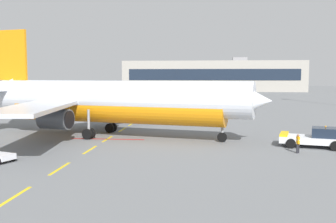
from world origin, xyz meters
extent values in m
plane|color=slate|center=(40.00, 40.00, 0.00)|extent=(400.00, 400.00, 0.00)
cube|color=yellow|center=(18.00, 1.71, 0.00)|extent=(0.24, 4.00, 0.01)
cube|color=yellow|center=(18.00, 8.50, 0.00)|extent=(0.24, 4.00, 0.01)
cube|color=yellow|center=(18.00, 15.85, 0.00)|extent=(0.24, 4.00, 0.01)
cube|color=yellow|center=(18.00, 22.08, 0.00)|extent=(0.24, 4.00, 0.01)
cube|color=yellow|center=(18.00, 29.46, 0.00)|extent=(0.24, 4.00, 0.01)
cube|color=yellow|center=(18.00, 35.07, 0.00)|extent=(0.24, 4.00, 0.01)
cube|color=yellow|center=(18.00, 41.78, 0.00)|extent=(0.24, 4.00, 0.01)
cube|color=yellow|center=(18.00, 47.36, 0.00)|extent=(0.24, 4.00, 0.01)
cube|color=yellow|center=(18.00, 52.99, 0.00)|extent=(0.24, 4.00, 0.01)
cube|color=yellow|center=(18.00, 59.15, 0.00)|extent=(0.24, 4.00, 0.01)
cube|color=yellow|center=(18.00, 65.17, 0.00)|extent=(0.24, 4.00, 0.01)
cube|color=yellow|center=(18.00, 70.78, 0.00)|extent=(0.24, 4.00, 0.01)
cube|color=yellow|center=(18.00, 77.88, 0.00)|extent=(0.24, 4.00, 0.01)
cube|color=yellow|center=(18.00, 84.26, 0.00)|extent=(0.24, 4.00, 0.01)
cube|color=#B21414|center=(18.00, 22.00, 0.00)|extent=(8.00, 0.40, 0.01)
cylinder|color=silver|center=(18.53, 24.01, 4.30)|extent=(30.20, 10.30, 3.80)
cylinder|color=orange|center=(18.53, 24.01, 3.26)|extent=(24.67, 8.78, 3.50)
cone|color=silver|center=(33.22, 20.71, 4.30)|extent=(4.23, 4.40, 3.72)
cone|color=silver|center=(3.17, 27.46, 4.78)|extent=(4.81, 4.07, 3.23)
cube|color=#192333|center=(32.19, 20.94, 4.97)|extent=(2.19, 3.13, 0.60)
cube|color=orange|center=(4.87, 27.07, 9.20)|extent=(4.37, 1.32, 6.00)
cube|color=silver|center=(4.89, 30.35, 5.06)|extent=(4.52, 6.95, 0.24)
cube|color=#B7BCC6|center=(16.52, 33.17, 3.83)|extent=(13.07, 16.96, 0.36)
cube|color=#B7BCC6|center=(12.79, 16.58, 3.83)|extent=(6.73, 17.44, 0.36)
cylinder|color=#4C4F54|center=(15.71, 30.28, 2.38)|extent=(3.58, 2.75, 2.10)
cylinder|color=black|center=(17.28, 29.92, 2.38)|extent=(0.51, 1.77, 1.79)
cylinder|color=#4C4F54|center=(13.30, 19.54, 2.38)|extent=(3.58, 2.75, 2.10)
cylinder|color=black|center=(14.86, 19.19, 2.38)|extent=(0.51, 1.77, 1.79)
cylinder|color=gray|center=(30.14, 21.40, 1.83)|extent=(0.28, 0.28, 2.67)
cylinder|color=black|center=(30.14, 21.40, 0.50)|extent=(1.03, 0.49, 0.99)
cylinder|color=gray|center=(17.15, 26.98, 1.86)|extent=(0.28, 0.28, 2.61)
cylinder|color=black|center=(17.23, 27.32, 0.55)|extent=(1.15, 0.58, 1.10)
cylinder|color=black|center=(17.08, 26.64, 0.55)|extent=(1.15, 0.58, 1.10)
cylinder|color=gray|center=(16.01, 21.91, 1.86)|extent=(0.28, 0.28, 2.61)
cylinder|color=black|center=(16.09, 22.25, 0.55)|extent=(1.15, 0.58, 1.10)
cylinder|color=black|center=(15.94, 21.57, 0.55)|extent=(1.15, 0.58, 1.10)
cube|color=silver|center=(38.63, 19.49, 0.70)|extent=(6.50, 4.19, 0.60)
cube|color=#192333|center=(39.68, 19.23, 1.45)|extent=(2.85, 2.65, 0.90)
cube|color=yellow|center=(36.07, 20.14, 1.12)|extent=(1.30, 2.61, 0.24)
sphere|color=orange|center=(39.68, 19.23, 2.00)|extent=(0.16, 0.16, 0.16)
cylinder|color=black|center=(36.43, 18.60, 0.45)|extent=(0.97, 0.61, 0.90)
cylinder|color=black|center=(37.11, 21.32, 0.45)|extent=(0.97, 0.61, 0.90)
cylinder|color=black|center=(40.15, 17.66, 0.45)|extent=(0.97, 0.61, 0.90)
cylinder|color=black|center=(40.84, 20.38, 0.45)|extent=(0.97, 0.61, 0.90)
cylinder|color=black|center=(13.39, 10.49, 0.28)|extent=(0.59, 0.36, 0.56)
cylinder|color=#232328|center=(36.64, 16.35, 0.42)|extent=(0.16, 0.16, 0.83)
cylinder|color=#232328|center=(36.48, 16.18, 0.42)|extent=(0.16, 0.16, 0.83)
cube|color=orange|center=(36.56, 16.26, 1.15)|extent=(0.23, 0.49, 0.63)
cube|color=silver|center=(36.56, 16.26, 1.18)|extent=(0.24, 0.50, 0.06)
sphere|color=#8C664C|center=(36.56, 16.26, 1.57)|extent=(0.23, 0.23, 0.23)
cylinder|color=orange|center=(36.59, 16.56, 1.18)|extent=(0.09, 0.09, 0.56)
cylinder|color=orange|center=(36.53, 15.97, 1.18)|extent=(0.09, 0.09, 0.56)
cube|color=#9E998E|center=(29.97, 153.96, 6.32)|extent=(75.25, 20.69, 12.65)
cube|color=#192333|center=(29.97, 143.56, 6.96)|extent=(69.23, 0.12, 4.55)
cube|color=gray|center=(41.26, 153.96, 13.45)|extent=(6.00, 5.00, 1.60)
camera|label=1|loc=(28.90, -19.08, 6.83)|focal=42.57mm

